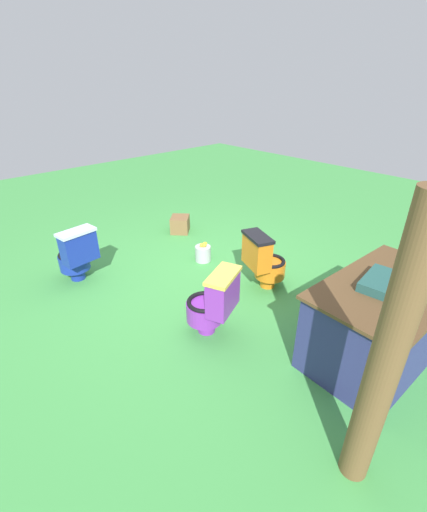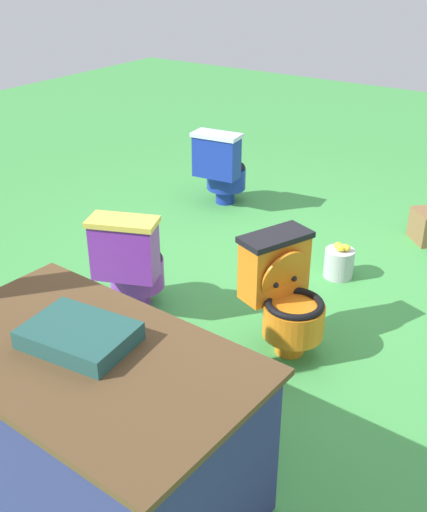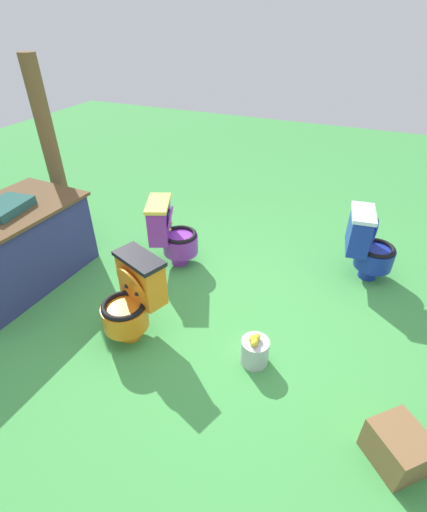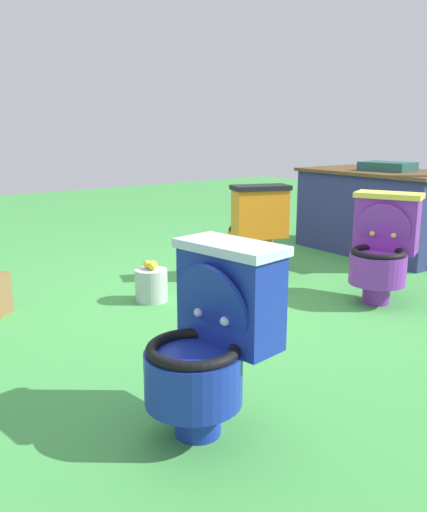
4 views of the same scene
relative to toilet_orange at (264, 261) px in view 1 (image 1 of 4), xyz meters
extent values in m
plane|color=#429947|center=(0.41, -0.64, -0.37)|extent=(14.00, 14.00, 0.00)
cylinder|color=orange|center=(-0.07, 0.03, -0.30)|extent=(0.23, 0.23, 0.14)
cylinder|color=orange|center=(-0.09, 0.03, -0.13)|extent=(0.48, 0.48, 0.20)
torus|color=black|center=(-0.09, 0.03, -0.02)|extent=(0.46, 0.46, 0.04)
cylinder|color=black|center=(-0.09, 0.03, -0.07)|extent=(0.31, 0.31, 0.01)
cube|color=orange|center=(0.10, -0.04, 0.13)|extent=(0.33, 0.45, 0.37)
cube|color=black|center=(0.10, -0.04, 0.33)|extent=(0.36, 0.48, 0.04)
cube|color=#8CE0E5|center=(0.01, 0.00, 0.18)|extent=(0.05, 0.11, 0.08)
cylinder|color=orange|center=(0.01, 0.00, 0.12)|extent=(0.21, 0.36, 0.35)
sphere|color=black|center=(-0.02, -0.07, 0.08)|extent=(0.04, 0.04, 0.04)
sphere|color=black|center=(0.03, 0.06, 0.08)|extent=(0.04, 0.04, 0.04)
cylinder|color=#192D9E|center=(1.59, -1.76, -0.30)|extent=(0.20, 0.20, 0.14)
cylinder|color=#192D9E|center=(1.60, -1.78, -0.13)|extent=(0.41, 0.41, 0.20)
torus|color=black|center=(1.60, -1.78, -0.02)|extent=(0.39, 0.39, 0.04)
cylinder|color=silver|center=(1.60, -1.78, -0.07)|extent=(0.27, 0.27, 0.01)
cube|color=#192D9E|center=(1.57, -1.58, 0.13)|extent=(0.43, 0.24, 0.37)
cube|color=silver|center=(1.57, -1.58, 0.33)|extent=(0.46, 0.27, 0.04)
cube|color=#8CE0E5|center=(1.58, -1.68, 0.18)|extent=(0.11, 0.02, 0.08)
cylinder|color=#192D9E|center=(1.58, -1.68, 0.12)|extent=(0.36, 0.13, 0.35)
sphere|color=silver|center=(1.65, -1.68, 0.08)|extent=(0.04, 0.04, 0.04)
sphere|color=silver|center=(1.52, -1.69, 0.08)|extent=(0.04, 0.04, 0.04)
cylinder|color=purple|center=(1.06, 0.14, -0.30)|extent=(0.24, 0.24, 0.14)
cylinder|color=purple|center=(1.07, 0.12, -0.13)|extent=(0.48, 0.48, 0.20)
torus|color=black|center=(1.07, 0.12, -0.02)|extent=(0.46, 0.46, 0.04)
cylinder|color=#EACC4C|center=(1.07, 0.12, -0.07)|extent=(0.31, 0.31, 0.01)
cube|color=purple|center=(0.99, 0.31, 0.13)|extent=(0.45, 0.33, 0.37)
cube|color=#EACC4C|center=(0.99, 0.31, 0.33)|extent=(0.48, 0.36, 0.04)
cube|color=#8CE0E5|center=(1.03, 0.22, 0.18)|extent=(0.10, 0.05, 0.08)
cylinder|color=purple|center=(1.03, 0.22, 0.12)|extent=(0.36, 0.22, 0.35)
sphere|color=#EACC4C|center=(1.09, 0.24, 0.08)|extent=(0.04, 0.04, 0.04)
sphere|color=#EACC4C|center=(0.96, 0.18, 0.08)|extent=(0.04, 0.04, 0.04)
cube|color=navy|center=(0.14, 1.47, 0.00)|extent=(1.44, 0.87, 0.74)
cube|color=brown|center=(0.14, 1.47, 0.38)|extent=(1.50, 0.93, 0.03)
cube|color=#23514C|center=(0.20, 1.43, 0.44)|extent=(0.47, 0.37, 0.08)
cylinder|color=brown|center=(1.28, 1.87, 0.60)|extent=(0.18, 0.18, 1.95)
cube|color=brown|center=(-0.31, -2.05, -0.24)|extent=(0.43, 0.43, 0.26)
cylinder|color=#B7B7BF|center=(0.08, -1.02, -0.26)|extent=(0.22, 0.22, 0.22)
ellipsoid|color=yellow|center=(0.07, -1.00, -0.12)|extent=(0.07, 0.05, 0.05)
ellipsoid|color=yellow|center=(0.04, -1.02, -0.12)|extent=(0.07, 0.05, 0.05)
ellipsoid|color=yellow|center=(0.10, -1.02, -0.12)|extent=(0.07, 0.05, 0.05)
camera|label=1|loc=(2.91, 2.25, 1.98)|focal=24.21mm
camera|label=2|loc=(-1.45, 2.86, 1.90)|focal=43.33mm
camera|label=3|loc=(-1.83, -1.49, 1.96)|focal=25.86mm
camera|label=4|loc=(3.10, -2.88, 0.77)|focal=37.90mm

